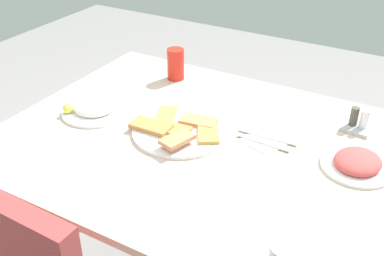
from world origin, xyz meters
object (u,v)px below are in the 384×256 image
at_px(fork, 268,137).
at_px(spoon, 263,142).
at_px(salad_plate_rice, 94,108).
at_px(pide_platter, 179,130).
at_px(soda_can, 176,64).
at_px(condiment_caddy, 358,123).
at_px(dining_table, 200,158).
at_px(salad_plate_greens, 357,163).
at_px(paper_napkin, 265,141).

xyz_separation_m(fork, spoon, (0.00, 0.04, 0.00)).
height_order(salad_plate_rice, fork, salad_plate_rice).
distance_m(pide_platter, fork, 0.28).
relative_size(soda_can, condiment_caddy, 1.27).
bearing_deg(dining_table, pide_platter, 2.15).
bearing_deg(fork, salad_plate_rice, 11.62).
distance_m(pide_platter, salad_plate_rice, 0.32).
bearing_deg(pide_platter, salad_plate_greens, -170.64).
height_order(soda_can, condiment_caddy, soda_can).
bearing_deg(dining_table, condiment_caddy, -144.09).
bearing_deg(spoon, dining_table, 22.63).
bearing_deg(soda_can, paper_napkin, 152.17).
xyz_separation_m(paper_napkin, fork, (0.00, -0.02, 0.00)).
distance_m(dining_table, soda_can, 0.47).
xyz_separation_m(dining_table, salad_plate_greens, (-0.46, -0.09, 0.09)).
relative_size(salad_plate_rice, fork, 1.19).
bearing_deg(salad_plate_greens, paper_napkin, -0.30).
height_order(paper_napkin, condiment_caddy, condiment_caddy).
relative_size(dining_table, fork, 6.41).
bearing_deg(salad_plate_rice, pide_platter, -175.18).
relative_size(paper_napkin, fork, 0.62).
distance_m(salad_plate_greens, salad_plate_rice, 0.86).
relative_size(salad_plate_greens, condiment_caddy, 2.11).
bearing_deg(fork, condiment_caddy, -141.25).
distance_m(pide_platter, condiment_caddy, 0.57).
bearing_deg(paper_napkin, condiment_caddy, -137.27).
xyz_separation_m(salad_plate_rice, paper_napkin, (-0.58, -0.12, -0.02)).
relative_size(pide_platter, spoon, 1.76).
distance_m(paper_napkin, condiment_caddy, 0.31).
relative_size(dining_table, paper_napkin, 10.40).
distance_m(paper_napkin, spoon, 0.02).
distance_m(dining_table, salad_plate_rice, 0.41).
relative_size(dining_table, condiment_caddy, 12.79).
bearing_deg(salad_plate_rice, fork, -166.92).
distance_m(paper_napkin, fork, 0.02).
bearing_deg(paper_napkin, fork, -90.00).
height_order(soda_can, paper_napkin, soda_can).
relative_size(soda_can, fork, 0.64).
xyz_separation_m(salad_plate_greens, paper_napkin, (0.28, -0.00, -0.01)).
height_order(pide_platter, salad_plate_rice, salad_plate_rice).
relative_size(pide_platter, salad_plate_rice, 1.34).
height_order(dining_table, salad_plate_greens, salad_plate_greens).
height_order(pide_platter, condiment_caddy, condiment_caddy).
bearing_deg(paper_napkin, salad_plate_greens, 179.70).
distance_m(pide_platter, soda_can, 0.41).
height_order(dining_table, soda_can, soda_can).
xyz_separation_m(dining_table, paper_napkin, (-0.18, -0.09, 0.08)).
relative_size(dining_table, spoon, 7.08).
relative_size(salad_plate_rice, soda_can, 1.88).
bearing_deg(dining_table, fork, -150.25).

